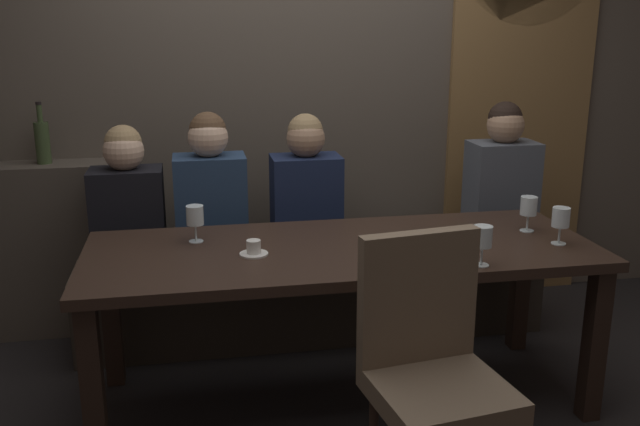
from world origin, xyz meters
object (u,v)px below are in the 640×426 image
at_px(espresso_cup, 254,249).
at_px(wine_glass_end_left, 195,217).
at_px(diner_far_end, 306,191).
at_px(dessert_plate, 437,252).
at_px(banquette_bench, 314,296).
at_px(fork_on_table, 404,258).
at_px(diner_bearded, 211,195).
at_px(dining_table, 342,265).
at_px(wine_bottle_pale_label, 42,141).
at_px(diner_near_end, 502,180).
at_px(wine_glass_near_left, 483,238).
at_px(wine_glass_center_front, 529,208).
at_px(diner_redhead, 127,203).
at_px(chair_near_side, 430,357).
at_px(wine_glass_end_right, 561,219).

bearing_deg(espresso_cup, wine_glass_end_left, 135.87).
relative_size(diner_far_end, dessert_plate, 4.07).
bearing_deg(banquette_bench, espresso_cup, -117.39).
bearing_deg(fork_on_table, dessert_plate, 18.60).
height_order(diner_bearded, dessert_plate, diner_bearded).
xyz_separation_m(dining_table, wine_bottle_pale_label, (-1.39, 1.04, 0.42)).
distance_m(diner_bearded, dessert_plate, 1.25).
bearing_deg(diner_near_end, banquette_bench, 179.66).
bearing_deg(wine_glass_near_left, dessert_plate, 132.30).
distance_m(wine_glass_near_left, wine_glass_end_left, 1.23).
height_order(wine_bottle_pale_label, wine_glass_end_left, wine_bottle_pale_label).
height_order(wine_glass_center_front, espresso_cup, wine_glass_center_front).
relative_size(wine_glass_end_left, espresso_cup, 1.37).
xyz_separation_m(diner_redhead, dessert_plate, (1.31, -0.91, -0.05)).
relative_size(espresso_cup, fork_on_table, 0.71).
xyz_separation_m(dining_table, chair_near_side, (0.16, -0.72, -0.09)).
xyz_separation_m(dining_table, fork_on_table, (0.21, -0.21, 0.09)).
xyz_separation_m(diner_redhead, wine_glass_near_left, (1.44, -1.05, 0.06)).
distance_m(wine_glass_end_left, wine_glass_end_right, 1.59).
bearing_deg(wine_glass_center_front, diner_bearded, 156.74).
relative_size(banquette_bench, dessert_plate, 13.16).
xyz_separation_m(banquette_bench, diner_near_end, (1.05, -0.01, 0.61)).
bearing_deg(wine_glass_end_left, diner_bearded, 80.44).
distance_m(wine_glass_end_right, dessert_plate, 0.59).
relative_size(wine_bottle_pale_label, dessert_plate, 1.72).
bearing_deg(wine_glass_near_left, wine_bottle_pale_label, 143.65).
distance_m(chair_near_side, espresso_cup, 0.89).
height_order(dining_table, diner_near_end, diner_near_end).
distance_m(chair_near_side, diner_far_end, 1.47).
relative_size(dining_table, diner_far_end, 2.85).
distance_m(banquette_bench, diner_far_end, 0.59).
bearing_deg(diner_far_end, diner_redhead, -179.69).
distance_m(diner_far_end, wine_glass_end_right, 1.30).
relative_size(dining_table, diner_bearded, 2.75).
xyz_separation_m(wine_bottle_pale_label, wine_glass_end_right, (2.33, -1.19, -0.22)).
distance_m(banquette_bench, diner_redhead, 1.11).
bearing_deg(chair_near_side, diner_near_end, 57.73).
distance_m(wine_bottle_pale_label, wine_glass_center_front, 2.49).
bearing_deg(wine_glass_center_front, banquette_bench, 144.31).
distance_m(diner_near_end, wine_glass_end_left, 1.75).
bearing_deg(dessert_plate, fork_on_table, -174.70).
bearing_deg(wine_bottle_pale_label, wine_glass_end_right, -26.97).
distance_m(diner_bearded, wine_glass_center_front, 1.55).
bearing_deg(wine_bottle_pale_label, wine_glass_near_left, -36.35).
height_order(wine_bottle_pale_label, espresso_cup, wine_bottle_pale_label).
bearing_deg(wine_glass_end_right, diner_far_end, 138.78).
bearing_deg(diner_bearded, dessert_plate, -44.24).
xyz_separation_m(wine_glass_end_left, dessert_plate, (0.98, -0.38, -0.10)).
height_order(wine_bottle_pale_label, fork_on_table, wine_bottle_pale_label).
height_order(dining_table, banquette_bench, dining_table).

